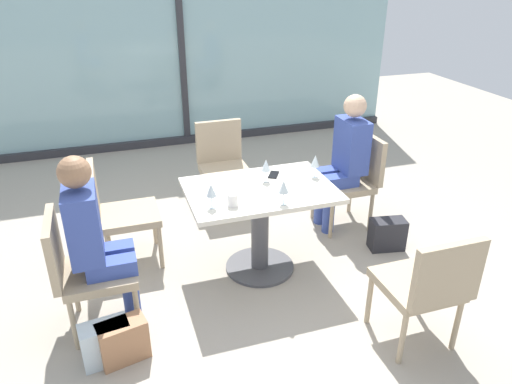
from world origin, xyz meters
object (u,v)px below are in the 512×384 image
(chair_side_end, at_px, (83,266))
(chair_front_right, at_px, (428,283))
(dining_table_main, at_px, (260,213))
(wine_glass_2, at_px, (266,166))
(coffee_cup, at_px, (233,200))
(chair_far_left, at_px, (116,209))
(wine_glass_3, at_px, (284,187))
(person_side_end, at_px, (96,237))
(wine_glass_0, at_px, (211,191))
(person_far_right, at_px, (345,156))
(handbag_2, at_px, (106,342))
(wine_glass_1, at_px, (315,161))
(handbag_0, at_px, (123,341))
(handbag_1, at_px, (387,234))
(chair_far_right, at_px, (353,175))
(chair_near_window, at_px, (223,162))
(cell_phone_on_table, at_px, (274,175))

(chair_side_end, relative_size, chair_front_right, 1.00)
(chair_side_end, bearing_deg, dining_table_main, 12.90)
(wine_glass_2, xyz_separation_m, coffee_cup, (-0.36, -0.32, -0.09))
(chair_far_left, xyz_separation_m, wine_glass_3, (1.14, -0.75, 0.37))
(wine_glass_2, bearing_deg, chair_far_left, 163.06)
(person_side_end, height_order, wine_glass_0, person_side_end)
(person_far_right, xyz_separation_m, wine_glass_3, (-0.88, -0.75, 0.16))
(chair_side_end, height_order, handbag_2, chair_side_end)
(person_far_right, bearing_deg, coffee_cup, -151.51)
(wine_glass_0, distance_m, wine_glass_1, 0.94)
(handbag_0, bearing_deg, coffee_cup, 15.84)
(wine_glass_1, distance_m, wine_glass_2, 0.40)
(wine_glass_2, height_order, handbag_1, wine_glass_2)
(handbag_0, bearing_deg, chair_front_right, -27.27)
(chair_front_right, xyz_separation_m, wine_glass_1, (-0.23, 1.23, 0.37))
(person_far_right, relative_size, wine_glass_3, 6.81)
(chair_far_left, xyz_separation_m, chair_front_right, (1.77, -1.61, 0.00))
(chair_far_right, distance_m, wine_glass_1, 0.79)
(wine_glass_0, relative_size, wine_glass_2, 1.00)
(handbag_0, bearing_deg, wine_glass_3, 4.81)
(chair_front_right, height_order, handbag_1, chair_front_right)
(chair_near_window, height_order, cell_phone_on_table, chair_near_window)
(person_far_right, height_order, cell_phone_on_table, person_far_right)
(person_far_right, relative_size, coffee_cup, 14.00)
(chair_side_end, distance_m, wine_glass_0, 0.98)
(dining_table_main, xyz_separation_m, coffee_cup, (-0.27, -0.21, 0.26))
(dining_table_main, relative_size, handbag_0, 3.75)
(dining_table_main, distance_m, chair_far_right, 1.16)
(wine_glass_0, bearing_deg, person_side_end, -172.46)
(chair_far_left, bearing_deg, wine_glass_3, -33.52)
(dining_table_main, bearing_deg, person_side_end, -165.98)
(person_far_right, bearing_deg, chair_far_right, 0.00)
(handbag_2, bearing_deg, chair_near_window, 47.75)
(handbag_1, bearing_deg, chair_side_end, -164.19)
(chair_front_right, relative_size, wine_glass_1, 4.70)
(chair_front_right, xyz_separation_m, wine_glass_0, (-1.13, 0.96, 0.37))
(person_side_end, distance_m, wine_glass_3, 1.30)
(handbag_0, distance_m, handbag_1, 2.37)
(chair_far_right, distance_m, chair_near_window, 1.28)
(chair_far_right, bearing_deg, handbag_0, -152.66)
(chair_front_right, distance_m, wine_glass_3, 1.13)
(person_side_end, distance_m, wine_glass_1, 1.74)
(person_side_end, xyz_separation_m, coffee_cup, (0.94, 0.09, 0.08))
(wine_glass_3, bearing_deg, coffee_cup, 166.12)
(wine_glass_2, height_order, cell_phone_on_table, wine_glass_2)
(chair_side_end, distance_m, cell_phone_on_table, 1.60)
(chair_near_window, height_order, handbag_1, chair_near_window)
(chair_front_right, height_order, wine_glass_2, wine_glass_2)
(chair_front_right, height_order, chair_near_window, same)
(chair_side_end, xyz_separation_m, wine_glass_3, (1.40, 0.00, 0.37))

